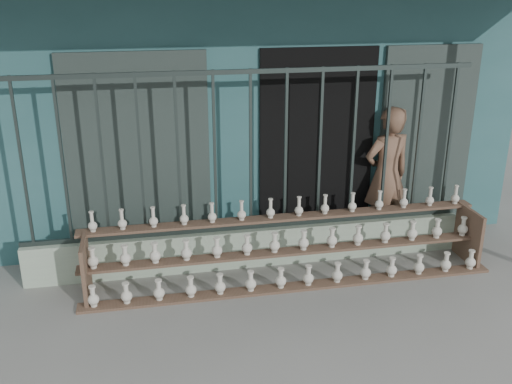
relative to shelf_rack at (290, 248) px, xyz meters
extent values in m
plane|color=slate|center=(-0.35, -0.88, -0.36)|extent=(60.00, 60.00, 0.00)
cube|color=#2A5658|center=(-0.35, 3.42, 1.24)|extent=(7.00, 5.00, 3.20)
cube|color=black|center=(0.55, 0.94, 0.84)|extent=(1.40, 0.12, 2.40)
cube|color=#222E2A|center=(-1.55, 0.90, 0.84)|extent=(1.60, 0.08, 2.40)
cube|color=#222E2A|center=(1.95, 0.90, 0.84)|extent=(1.20, 0.08, 2.40)
cube|color=#9EB399|center=(-0.35, 0.42, -0.14)|extent=(5.00, 0.20, 0.45)
cube|color=#283330|center=(-2.70, 0.42, 0.99)|extent=(0.03, 0.03, 1.80)
cube|color=#283330|center=(-2.31, 0.42, 0.99)|extent=(0.03, 0.03, 1.80)
cube|color=#283330|center=(-1.92, 0.42, 0.99)|extent=(0.03, 0.03, 1.80)
cube|color=#283330|center=(-1.52, 0.42, 0.99)|extent=(0.03, 0.03, 1.80)
cube|color=#283330|center=(-1.13, 0.42, 0.99)|extent=(0.03, 0.03, 1.80)
cube|color=#283330|center=(-0.74, 0.42, 0.99)|extent=(0.03, 0.03, 1.80)
cube|color=#283330|center=(-0.35, 0.42, 0.99)|extent=(0.03, 0.03, 1.80)
cube|color=#283330|center=(0.04, 0.42, 0.99)|extent=(0.03, 0.03, 1.80)
cube|color=#283330|center=(0.43, 0.42, 0.99)|extent=(0.03, 0.03, 1.80)
cube|color=#283330|center=(0.83, 0.42, 0.99)|extent=(0.03, 0.03, 1.80)
cube|color=#283330|center=(1.22, 0.42, 0.99)|extent=(0.03, 0.03, 1.80)
cube|color=#283330|center=(1.61, 0.42, 0.99)|extent=(0.03, 0.03, 1.80)
cube|color=#283330|center=(2.00, 0.42, 0.99)|extent=(0.03, 0.03, 1.80)
cube|color=#283330|center=(-0.35, 0.42, 1.86)|extent=(5.00, 0.04, 0.05)
cube|color=#283330|center=(-0.35, 0.42, 0.11)|extent=(5.00, 0.04, 0.05)
cube|color=brown|center=(0.00, -0.23, -0.35)|extent=(4.50, 0.18, 0.03)
cube|color=brown|center=(0.00, 0.02, -0.05)|extent=(4.50, 0.18, 0.03)
cube|color=brown|center=(0.00, 0.27, 0.25)|extent=(4.50, 0.18, 0.03)
cube|color=brown|center=(-2.15, 0.02, -0.04)|extent=(0.04, 0.55, 0.64)
cube|color=brown|center=(2.15, 0.02, -0.04)|extent=(0.04, 0.55, 0.64)
imported|color=brown|center=(1.41, 0.75, 0.49)|extent=(0.70, 0.53, 1.72)
camera|label=1|loc=(-1.45, -5.43, 2.72)|focal=40.00mm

